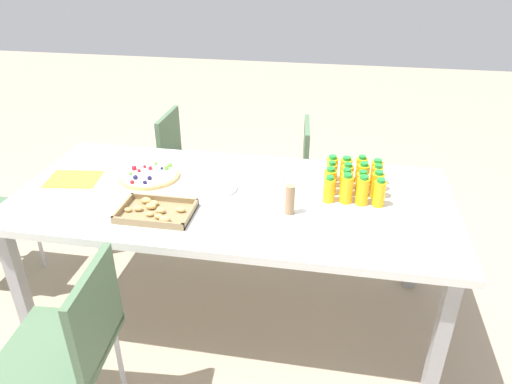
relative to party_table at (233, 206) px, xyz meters
name	(u,v)px	position (x,y,z in m)	size (l,w,h in m)	color
ground_plane	(236,311)	(0.00, 0.00, -0.69)	(12.00, 12.00, 0.00)	tan
party_table	(233,206)	(0.00, 0.00, 0.00)	(2.13, 0.97, 0.75)	silver
chair_far_right	(72,340)	(0.46, 0.80, -0.19)	(0.43, 0.43, 0.83)	#4C6B4C
chair_near_left	(323,172)	(-0.41, -0.85, -0.19)	(0.43, 0.43, 0.83)	#4C6B4C
chair_near_right	(187,161)	(0.52, -0.87, -0.19)	(0.40, 0.40, 0.83)	#4C6B4C
juice_bottle_0	(376,173)	(-0.69, -0.24, 0.12)	(0.06, 0.06, 0.14)	#FAAE14
juice_bottle_1	(361,170)	(-0.62, -0.25, 0.13)	(0.06, 0.06, 0.15)	#F9AB14
juice_bottle_2	(346,170)	(-0.54, -0.24, 0.13)	(0.06, 0.06, 0.14)	#FAAC14
juice_bottle_3	(332,169)	(-0.47, -0.25, 0.13)	(0.06, 0.06, 0.14)	#FAAB14
juice_bottle_4	(377,178)	(-0.69, -0.17, 0.13)	(0.05, 0.05, 0.14)	#FAAE14
juice_bottle_5	(363,177)	(-0.62, -0.17, 0.13)	(0.06, 0.06, 0.15)	#F9AB14
juice_bottle_6	(347,177)	(-0.55, -0.17, 0.13)	(0.06, 0.06, 0.14)	#FAAD14
juice_bottle_7	(331,175)	(-0.47, -0.17, 0.13)	(0.05, 0.05, 0.14)	#F9AD14
juice_bottle_8	(377,185)	(-0.69, -0.10, 0.13)	(0.06, 0.06, 0.14)	#F9AB14
juice_bottle_9	(362,184)	(-0.62, -0.10, 0.12)	(0.06, 0.06, 0.13)	#F9AE14
juice_bottle_10	(346,183)	(-0.54, -0.09, 0.13)	(0.06, 0.06, 0.14)	#FAAD14
juice_bottle_11	(330,182)	(-0.47, -0.10, 0.13)	(0.06, 0.06, 0.14)	#F9AD14
juice_bottle_12	(379,193)	(-0.70, -0.02, 0.13)	(0.06, 0.06, 0.14)	#F9AE14
juice_bottle_13	(362,191)	(-0.62, -0.02, 0.13)	(0.06, 0.06, 0.15)	#F9AD14
juice_bottle_14	(346,189)	(-0.55, -0.02, 0.13)	(0.06, 0.06, 0.15)	#FAAB14
juice_bottle_15	(329,190)	(-0.46, -0.02, 0.12)	(0.05, 0.05, 0.13)	#FAAD14
fruit_pizza	(149,175)	(0.47, -0.11, 0.07)	(0.32, 0.32, 0.05)	tan
snack_tray	(156,212)	(0.30, 0.24, 0.07)	(0.33, 0.23, 0.04)	olive
plate_stack	(217,187)	(0.09, -0.04, 0.07)	(0.20, 0.20, 0.02)	silver
napkin_stack	(270,177)	(-0.16, -0.22, 0.07)	(0.15, 0.15, 0.01)	white
cardboard_tube	(290,200)	(-0.30, 0.13, 0.13)	(0.04, 0.04, 0.14)	#9E7A56
paper_folder	(73,179)	(0.85, -0.02, 0.06)	(0.26, 0.20, 0.01)	yellow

